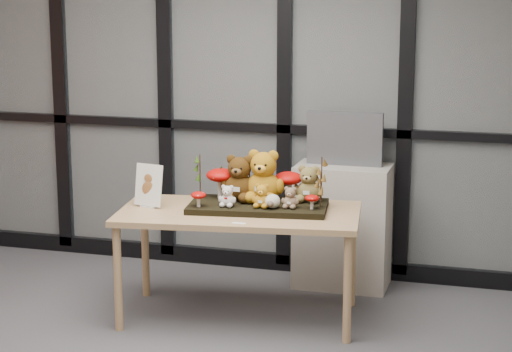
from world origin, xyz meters
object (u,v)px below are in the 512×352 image
(display_table, at_px, (239,221))
(bear_beige_small, at_px, (290,196))
(diorama_tray, at_px, (258,206))
(mushroom_front_left, at_px, (199,198))
(mushroom_back_left, at_px, (221,182))
(mushroom_front_right, at_px, (312,201))
(bear_pooh_yellow, at_px, (264,173))
(sign_holder, at_px, (149,188))
(mushroom_back_right, at_px, (289,184))
(plush_cream_hedgehog, at_px, (272,201))
(bear_brown_medium, at_px, (240,175))
(monitor, at_px, (345,139))
(bear_white_bow, at_px, (227,195))
(bear_small_yellow, at_px, (262,194))
(bear_tan_back, at_px, (309,182))
(cabinet, at_px, (342,226))

(display_table, relative_size, bear_beige_small, 10.75)
(diorama_tray, bearing_deg, mushroom_front_left, -159.31)
(mushroom_back_left, height_order, mushroom_front_right, mushroom_back_left)
(bear_pooh_yellow, height_order, sign_holder, bear_pooh_yellow)
(mushroom_back_right, bearing_deg, sign_holder, -161.17)
(display_table, height_order, plush_cream_hedgehog, plush_cream_hedgehog)
(bear_brown_medium, height_order, monitor, monitor)
(display_table, distance_m, bear_pooh_yellow, 0.34)
(mushroom_back_right, bearing_deg, mushroom_front_right, -45.28)
(bear_white_bow, bearing_deg, bear_small_yellow, 1.56)
(mushroom_back_left, height_order, mushroom_front_left, mushroom_back_left)
(bear_pooh_yellow, xyz_separation_m, sign_holder, (-0.69, -0.20, -0.09))
(mushroom_back_left, relative_size, sign_holder, 0.76)
(bear_brown_medium, relative_size, bear_tan_back, 1.26)
(bear_small_yellow, xyz_separation_m, mushroom_back_left, (-0.32, 0.18, 0.02))
(plush_cream_hedgehog, distance_m, mushroom_front_right, 0.24)
(cabinet, bearing_deg, diorama_tray, -118.75)
(mushroom_front_left, height_order, cabinet, cabinet)
(diorama_tray, xyz_separation_m, mushroom_back_right, (0.16, 0.15, 0.12))
(bear_beige_small, xyz_separation_m, monitor, (0.18, 0.80, 0.23))
(bear_beige_small, bearing_deg, mushroom_back_right, 99.18)
(bear_pooh_yellow, distance_m, mushroom_back_left, 0.30)
(bear_small_yellow, xyz_separation_m, cabinet, (0.35, 0.81, -0.38))
(mushroom_front_right, xyz_separation_m, sign_holder, (-1.02, -0.09, 0.04))
(sign_holder, bearing_deg, plush_cream_hedgehog, 13.91)
(sign_holder, relative_size, monitor, 0.53)
(mushroom_front_right, height_order, monitor, monitor)
(bear_white_bow, height_order, sign_holder, sign_holder)
(bear_pooh_yellow, relative_size, bear_tan_back, 1.42)
(mushroom_back_left, height_order, cabinet, mushroom_back_left)
(display_table, relative_size, bear_white_bow, 10.56)
(cabinet, bearing_deg, sign_holder, -141.34)
(bear_small_yellow, distance_m, mushroom_front_left, 0.39)
(bear_tan_back, xyz_separation_m, bear_small_yellow, (-0.24, -0.23, -0.04))
(bear_brown_medium, relative_size, mushroom_back_left, 1.54)
(bear_pooh_yellow, bearing_deg, mushroom_front_right, -27.18)
(bear_white_bow, relative_size, plush_cream_hedgehog, 1.55)
(bear_tan_back, bearing_deg, cabinet, 71.25)
(plush_cream_hedgehog, relative_size, mushroom_back_left, 0.46)
(bear_pooh_yellow, xyz_separation_m, bear_brown_medium, (-0.15, -0.01, -0.02))
(plush_cream_hedgehog, bearing_deg, bear_small_yellow, 169.02)
(bear_white_bow, xyz_separation_m, plush_cream_hedgehog, (0.28, 0.03, -0.03))
(mushroom_back_right, distance_m, mushroom_front_right, 0.28)
(bear_brown_medium, distance_m, mushroom_back_right, 0.31)
(bear_pooh_yellow, height_order, mushroom_back_right, bear_pooh_yellow)
(bear_small_yellow, bearing_deg, sign_holder, 175.75)
(mushroom_front_left, height_order, sign_holder, sign_holder)
(monitor, bearing_deg, bear_white_bow, -122.85)
(bear_pooh_yellow, height_order, cabinet, bear_pooh_yellow)
(bear_brown_medium, bearing_deg, plush_cream_hedgehog, -38.12)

